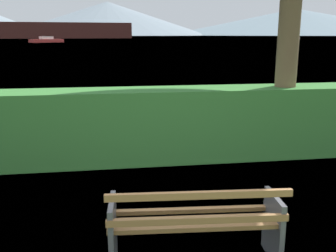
{
  "coord_description": "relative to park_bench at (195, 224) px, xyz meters",
  "views": [
    {
      "loc": [
        -0.78,
        -3.41,
        2.22
      ],
      "look_at": [
        0.0,
        1.7,
        0.99
      ],
      "focal_mm": 41.48,
      "sensor_mm": 36.0,
      "label": 1
    }
  ],
  "objects": [
    {
      "name": "hedge_row",
      "position": [
        0.0,
        3.32,
        0.22
      ],
      "size": [
        9.12,
        0.85,
        1.28
      ],
      "primitive_type": "cube",
      "color": "#387A33",
      "rests_on": "ground_plane"
    },
    {
      "name": "water_surface",
      "position": [
        0.0,
        309.09,
        -0.42
      ],
      "size": [
        620.0,
        620.0,
        0.0
      ],
      "primitive_type": "plane",
      "color": "#7A99A8",
      "rests_on": "ground_plane"
    },
    {
      "name": "tender_far",
      "position": [
        -16.68,
        104.55,
        0.14
      ],
      "size": [
        8.63,
        7.57,
        1.57
      ],
      "color": "#B2332D",
      "rests_on": "water_surface"
    },
    {
      "name": "sailboat_mid",
      "position": [
        74.87,
        152.45,
        0.09
      ],
      "size": [
        5.87,
        6.13,
        1.4
      ],
      "color": "silver",
      "rests_on": "water_surface"
    },
    {
      "name": "park_bench",
      "position": [
        0.0,
        0.0,
        0.0
      ],
      "size": [
        1.71,
        0.69,
        0.87
      ],
      "color": "olive",
      "rests_on": "ground_plane"
    },
    {
      "name": "distant_hills",
      "position": [
        -50.07,
        579.63,
        30.17
      ],
      "size": [
        973.1,
        437.59,
        77.74
      ],
      "color": "gray",
      "rests_on": "ground_plane"
    }
  ]
}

